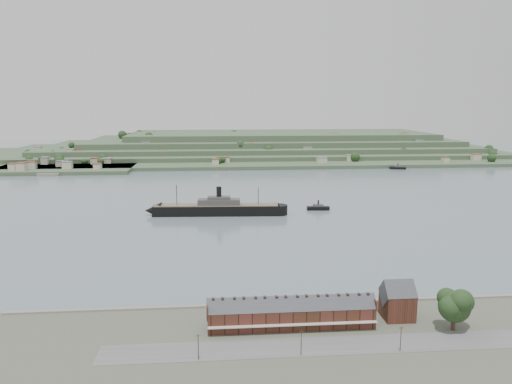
{
  "coord_description": "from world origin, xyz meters",
  "views": [
    {
      "loc": [
        -34.74,
        -321.03,
        75.6
      ],
      "look_at": [
        -4.77,
        30.0,
        11.62
      ],
      "focal_mm": 35.0,
      "sensor_mm": 36.0,
      "label": 1
    }
  ],
  "objects": [
    {
      "name": "ground",
      "position": [
        0.0,
        0.0,
        0.0
      ],
      "size": [
        1400.0,
        1400.0,
        0.0
      ],
      "primitive_type": "plane",
      "color": "slate",
      "rests_on": "ground"
    },
    {
      "name": "near_shore",
      "position": [
        0.0,
        -186.75,
        1.01
      ],
      "size": [
        220.0,
        80.0,
        2.6
      ],
      "color": "#4C5142",
      "rests_on": "ground"
    },
    {
      "name": "terrace_row",
      "position": [
        -10.0,
        -168.02,
        6.84
      ],
      "size": [
        55.6,
        9.8,
        11.07
      ],
      "color": "#412517",
      "rests_on": "ground"
    },
    {
      "name": "gabled_building",
      "position": [
        27.5,
        -164.0,
        8.19
      ],
      "size": [
        10.4,
        10.18,
        14.09
      ],
      "color": "#412517",
      "rests_on": "ground"
    },
    {
      "name": "far_peninsula",
      "position": [
        27.91,
        393.1,
        11.88
      ],
      "size": [
        760.0,
        309.0,
        30.0
      ],
      "color": "#395237",
      "rests_on": "ground"
    },
    {
      "name": "steamship",
      "position": [
        -35.71,
        9.54,
        4.28
      ],
      "size": [
        96.59,
        16.24,
        23.16
      ],
      "color": "black",
      "rests_on": "ground"
    },
    {
      "name": "tugboat",
      "position": [
        38.45,
        18.84,
        1.74
      ],
      "size": [
        16.05,
        5.2,
        7.12
      ],
      "color": "black",
      "rests_on": "ground"
    },
    {
      "name": "ferry_west",
      "position": [
        -246.42,
        225.0,
        1.69
      ],
      "size": [
        19.29,
        11.7,
        7.01
      ],
      "color": "black",
      "rests_on": "ground"
    },
    {
      "name": "ferry_east",
      "position": [
        173.74,
        225.0,
        1.61
      ],
      "size": [
        18.45,
        9.57,
        6.67
      ],
      "color": "black",
      "rests_on": "ground"
    },
    {
      "name": "fig_tree",
      "position": [
        42.85,
        -174.89,
        10.76
      ],
      "size": [
        12.85,
        11.13,
        14.35
      ],
      "color": "#412B1E",
      "rests_on": "ground"
    }
  ]
}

